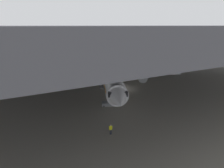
% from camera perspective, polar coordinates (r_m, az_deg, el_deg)
% --- Properties ---
extents(ground_plane, '(110.00, 110.00, 0.00)m').
position_cam_1_polar(ground_plane, '(47.93, 2.61, -1.44)').
color(ground_plane, gray).
extents(hangar_structure, '(121.00, 99.00, 15.02)m').
position_cam_1_polar(hangar_structure, '(57.81, -4.38, 16.17)').
color(hangar_structure, '#4C4F54').
rests_on(hangar_structure, ground_plane).
extents(airplane_main, '(36.40, 36.49, 11.85)m').
position_cam_1_polar(airplane_main, '(47.24, -0.56, 2.76)').
color(airplane_main, white).
rests_on(airplane_main, ground_plane).
extents(boarding_stairs, '(4.49, 2.90, 4.74)m').
position_cam_1_polar(boarding_stairs, '(38.06, -0.15, -5.20)').
color(boarding_stairs, slate).
rests_on(boarding_stairs, ground_plane).
extents(crew_worker_near_nose, '(0.55, 0.24, 1.55)m').
position_cam_1_polar(crew_worker_near_nose, '(28.38, -0.40, -13.06)').
color(crew_worker_near_nose, '#232838').
rests_on(crew_worker_near_nose, ground_plane).
extents(crew_worker_by_stairs, '(0.42, 0.42, 1.63)m').
position_cam_1_polar(crew_worker_by_stairs, '(39.47, -0.94, -4.08)').
color(crew_worker_by_stairs, '#232838').
rests_on(crew_worker_by_stairs, ground_plane).
extents(airplane_distant, '(35.44, 34.36, 11.14)m').
position_cam_1_polar(airplane_distant, '(82.30, -24.16, 7.27)').
color(airplane_distant, white).
rests_on(airplane_distant, ground_plane).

